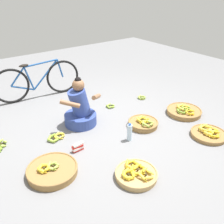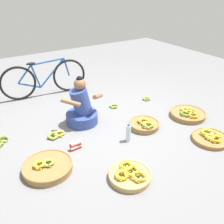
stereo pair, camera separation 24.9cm
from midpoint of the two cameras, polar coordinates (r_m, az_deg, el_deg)
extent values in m
plane|color=slate|center=(4.00, 0.25, -3.29)|extent=(10.00, 10.00, 0.00)
cylinder|color=#334793|center=(4.06, -5.25, -1.39)|extent=(0.52, 0.52, 0.18)
cylinder|color=#334793|center=(3.92, -5.44, 2.44)|extent=(0.40, 0.33, 0.47)
sphere|color=#8C6042|center=(3.80, -5.65, 6.47)|extent=(0.19, 0.19, 0.19)
sphere|color=black|center=(3.78, -5.70, 7.54)|extent=(0.10, 0.10, 0.10)
cylinder|color=#8C6042|center=(3.72, -7.73, 2.20)|extent=(0.30, 0.22, 0.16)
cylinder|color=#8C6042|center=(3.88, -1.49, 3.66)|extent=(0.28, 0.25, 0.16)
torus|color=black|center=(5.03, -19.71, 6.24)|extent=(0.68, 0.12, 0.68)
torus|color=black|center=(5.21, -8.59, 8.38)|extent=(0.68, 0.12, 0.68)
cylinder|color=#1E4C8C|center=(5.09, -12.40, 8.87)|extent=(0.55, 0.09, 0.55)
cylinder|color=#1E4C8C|center=(5.04, -15.95, 7.92)|extent=(0.15, 0.05, 0.49)
cylinder|color=#1E4C8C|center=(5.01, -13.35, 11.33)|extent=(0.65, 0.10, 0.08)
cylinder|color=#1E4C8C|center=(5.08, -17.30, 5.90)|extent=(0.42, 0.08, 0.18)
cylinder|color=#1E4C8C|center=(4.99, -18.37, 8.30)|extent=(0.32, 0.07, 0.35)
cylinder|color=#1E4C8C|center=(5.14, -9.17, 10.27)|extent=(0.11, 0.04, 0.38)
ellipsoid|color=black|center=(4.95, -17.05, 10.70)|extent=(0.18, 0.08, 0.05)
cylinder|color=olive|center=(4.00, 9.24, -3.06)|extent=(0.47, 0.47, 0.08)
torus|color=olive|center=(3.98, 9.29, -2.58)|extent=(0.49, 0.49, 0.02)
ellipsoid|color=gold|center=(4.00, 10.09, -1.94)|extent=(0.04, 0.15, 0.08)
ellipsoid|color=gold|center=(4.02, 9.07, -1.73)|extent=(0.15, 0.09, 0.08)
ellipsoid|color=gold|center=(4.00, 8.61, -1.87)|extent=(0.15, 0.05, 0.07)
ellipsoid|color=gold|center=(3.94, 8.39, -2.27)|extent=(0.09, 0.15, 0.08)
ellipsoid|color=gold|center=(3.91, 8.96, -2.63)|extent=(0.09, 0.15, 0.08)
ellipsoid|color=gold|center=(3.91, 9.63, -2.80)|extent=(0.15, 0.08, 0.05)
ellipsoid|color=gold|center=(3.95, 10.25, -2.40)|extent=(0.14, 0.10, 0.08)
sphere|color=#382D19|center=(3.97, 9.32, -2.27)|extent=(0.03, 0.03, 0.03)
ellipsoid|color=yellow|center=(4.01, 9.66, -1.87)|extent=(0.04, 0.14, 0.07)
ellipsoid|color=yellow|center=(4.01, 8.44, -1.70)|extent=(0.14, 0.04, 0.08)
ellipsoid|color=yellow|center=(3.94, 8.26, -2.25)|extent=(0.05, 0.14, 0.09)
ellipsoid|color=yellow|center=(3.94, 9.67, -2.42)|extent=(0.14, 0.05, 0.08)
sphere|color=#382D19|center=(3.97, 9.01, -2.13)|extent=(0.03, 0.03, 0.03)
ellipsoid|color=#9EB747|center=(3.93, 10.80, -2.68)|extent=(0.07, 0.16, 0.06)
ellipsoid|color=#9EB747|center=(3.94, 9.98, -2.54)|extent=(0.16, 0.11, 0.06)
ellipsoid|color=#9EB747|center=(3.88, 9.21, -2.93)|extent=(0.13, 0.14, 0.08)
ellipsoid|color=#9EB747|center=(3.82, 9.93, -3.42)|extent=(0.11, 0.15, 0.10)
ellipsoid|color=#9EB747|center=(3.85, 11.16, -3.24)|extent=(0.16, 0.10, 0.09)
sphere|color=#382D19|center=(3.88, 10.23, -3.04)|extent=(0.03, 0.03, 0.03)
cylinder|color=olive|center=(3.20, -12.54, -12.57)|extent=(0.61, 0.61, 0.09)
torus|color=olive|center=(3.17, -12.63, -11.99)|extent=(0.62, 0.62, 0.02)
ellipsoid|color=#9EB747|center=(3.17, -11.63, -11.22)|extent=(0.05, 0.12, 0.06)
ellipsoid|color=#9EB747|center=(3.19, -12.49, -11.03)|extent=(0.12, 0.07, 0.06)
ellipsoid|color=#9EB747|center=(3.17, -13.23, -11.30)|extent=(0.11, 0.10, 0.08)
ellipsoid|color=#9EB747|center=(3.15, -13.32, -11.73)|extent=(0.06, 0.12, 0.06)
ellipsoid|color=#9EB747|center=(3.12, -12.66, -12.15)|extent=(0.11, 0.10, 0.06)
ellipsoid|color=#9EB747|center=(3.13, -11.67, -11.81)|extent=(0.12, 0.09, 0.07)
sphere|color=#382D19|center=(3.15, -12.41, -11.55)|extent=(0.03, 0.03, 0.03)
ellipsoid|color=yellow|center=(3.15, -13.42, -11.67)|extent=(0.07, 0.13, 0.07)
ellipsoid|color=yellow|center=(3.19, -14.11, -11.25)|extent=(0.12, 0.10, 0.06)
ellipsoid|color=yellow|center=(3.18, -15.18, -11.58)|extent=(0.12, 0.10, 0.06)
ellipsoid|color=yellow|center=(3.14, -15.23, -12.24)|extent=(0.06, 0.13, 0.06)
ellipsoid|color=yellow|center=(3.11, -14.80, -12.37)|extent=(0.12, 0.11, 0.08)
ellipsoid|color=yellow|center=(3.12, -13.62, -12.07)|extent=(0.12, 0.10, 0.08)
sphere|color=#382D19|center=(3.15, -14.39, -11.82)|extent=(0.03, 0.03, 0.03)
cylinder|color=olive|center=(4.49, 18.77, -0.59)|extent=(0.59, 0.59, 0.07)
torus|color=olive|center=(4.48, 18.84, -0.17)|extent=(0.61, 0.61, 0.02)
ellipsoid|color=#8CAD38|center=(4.55, 19.71, 0.53)|extent=(0.06, 0.13, 0.06)
ellipsoid|color=#8CAD38|center=(4.55, 18.69, 0.74)|extent=(0.12, 0.04, 0.07)
ellipsoid|color=#8CAD38|center=(4.48, 18.89, 0.21)|extent=(0.06, 0.13, 0.06)
ellipsoid|color=#8CAD38|center=(4.49, 19.58, 0.11)|extent=(0.13, 0.06, 0.05)
sphere|color=#382D19|center=(4.52, 19.19, 0.45)|extent=(0.03, 0.03, 0.03)
ellipsoid|color=yellow|center=(4.54, 19.13, 0.69)|extent=(0.06, 0.16, 0.09)
ellipsoid|color=yellow|center=(4.54, 17.96, 0.84)|extent=(0.17, 0.08, 0.07)
ellipsoid|color=yellow|center=(4.46, 17.65, 0.45)|extent=(0.10, 0.16, 0.09)
ellipsoid|color=yellow|center=(4.43, 18.19, 0.13)|extent=(0.10, 0.16, 0.08)
ellipsoid|color=yellow|center=(4.47, 19.28, 0.25)|extent=(0.16, 0.08, 0.10)
sphere|color=#382D19|center=(4.49, 18.46, 0.43)|extent=(0.03, 0.03, 0.03)
ellipsoid|color=olive|center=(4.42, 18.96, -0.19)|extent=(0.06, 0.15, 0.07)
ellipsoid|color=olive|center=(4.43, 18.01, 0.04)|extent=(0.15, 0.10, 0.06)
ellipsoid|color=olive|center=(4.35, 17.51, -0.39)|extent=(0.10, 0.15, 0.07)
ellipsoid|color=olive|center=(4.32, 18.29, -0.72)|extent=(0.12, 0.14, 0.08)
ellipsoid|color=olive|center=(4.35, 19.04, -0.67)|extent=(0.15, 0.06, 0.06)
sphere|color=#382D19|center=(4.38, 18.30, -0.36)|extent=(0.03, 0.03, 0.03)
ellipsoid|color=gold|center=(4.40, 20.40, -0.49)|extent=(0.04, 0.13, 0.08)
ellipsoid|color=gold|center=(4.41, 19.79, -0.39)|extent=(0.12, 0.10, 0.07)
ellipsoid|color=gold|center=(4.37, 19.27, -0.52)|extent=(0.13, 0.07, 0.07)
ellipsoid|color=gold|center=(4.31, 19.59, -0.97)|extent=(0.05, 0.13, 0.08)
ellipsoid|color=gold|center=(4.31, 20.28, -1.13)|extent=(0.13, 0.08, 0.07)
ellipsoid|color=gold|center=(4.35, 20.69, -1.00)|extent=(0.13, 0.08, 0.06)
sphere|color=#382D19|center=(4.36, 19.97, -0.79)|extent=(0.03, 0.03, 0.03)
cylinder|color=tan|center=(3.04, 6.57, -14.67)|extent=(0.50, 0.50, 0.07)
torus|color=tan|center=(3.02, 6.61, -14.21)|extent=(0.52, 0.52, 0.02)
ellipsoid|color=gold|center=(3.05, 8.12, -12.99)|extent=(0.04, 0.16, 0.08)
ellipsoid|color=gold|center=(3.07, 6.58, -12.73)|extent=(0.16, 0.08, 0.06)
ellipsoid|color=gold|center=(3.03, 5.72, -13.34)|extent=(0.14, 0.13, 0.07)
ellipsoid|color=gold|center=(3.00, 5.87, -13.91)|extent=(0.06, 0.16, 0.06)
ellipsoid|color=gold|center=(2.97, 7.38, -14.37)|extent=(0.16, 0.10, 0.07)
ellipsoid|color=gold|center=(3.01, 8.37, -13.59)|extent=(0.14, 0.13, 0.09)
sphere|color=#382D19|center=(3.02, 7.04, -13.51)|extent=(0.03, 0.03, 0.03)
ellipsoid|color=yellow|center=(3.11, 6.66, -12.01)|extent=(0.04, 0.14, 0.07)
ellipsoid|color=yellow|center=(3.13, 5.35, -11.73)|extent=(0.15, 0.08, 0.06)
ellipsoid|color=yellow|center=(3.09, 4.59, -12.11)|extent=(0.13, 0.12, 0.09)
ellipsoid|color=yellow|center=(3.03, 5.34, -13.04)|extent=(0.11, 0.14, 0.09)
ellipsoid|color=yellow|center=(3.06, 6.72, -12.88)|extent=(0.15, 0.08, 0.07)
sphere|color=#382D19|center=(3.08, 5.73, -12.41)|extent=(0.03, 0.03, 0.03)
ellipsoid|color=yellow|center=(2.98, 5.67, -14.30)|extent=(0.06, 0.13, 0.06)
ellipsoid|color=yellow|center=(2.99, 4.72, -13.78)|extent=(0.13, 0.11, 0.08)
ellipsoid|color=yellow|center=(2.98, 3.97, -13.97)|extent=(0.13, 0.06, 0.08)
ellipsoid|color=yellow|center=(2.95, 3.64, -14.49)|extent=(0.10, 0.13, 0.08)
ellipsoid|color=yellow|center=(2.92, 4.02, -15.09)|extent=(0.07, 0.13, 0.07)
ellipsoid|color=yellow|center=(2.91, 4.98, -15.25)|extent=(0.13, 0.09, 0.07)
ellipsoid|color=yellow|center=(2.95, 5.81, -14.60)|extent=(0.11, 0.12, 0.07)
sphere|color=#382D19|center=(2.95, 4.73, -14.56)|extent=(0.03, 0.03, 0.03)
ellipsoid|color=yellow|center=(3.00, 9.77, -14.16)|extent=(0.04, 0.15, 0.08)
ellipsoid|color=yellow|center=(3.00, 8.11, -13.82)|extent=(0.15, 0.06, 0.09)
ellipsoid|color=yellow|center=(2.92, 7.95, -15.20)|extent=(0.06, 0.15, 0.09)
ellipsoid|color=yellow|center=(2.92, 9.55, -15.30)|extent=(0.15, 0.05, 0.09)
sphere|color=#382D19|center=(2.96, 8.77, -14.67)|extent=(0.03, 0.03, 0.03)
cylinder|color=olive|center=(3.97, 23.60, -5.79)|extent=(0.53, 0.53, 0.05)
torus|color=olive|center=(3.96, 23.68, -5.48)|extent=(0.54, 0.54, 0.02)
ellipsoid|color=yellow|center=(4.04, 25.06, -4.69)|extent=(0.05, 0.12, 0.06)
ellipsoid|color=yellow|center=(4.02, 23.93, -4.57)|extent=(0.12, 0.06, 0.07)
ellipsoid|color=yellow|center=(3.97, 24.12, -5.10)|extent=(0.04, 0.12, 0.06)
ellipsoid|color=yellow|center=(3.97, 25.08, -5.16)|extent=(0.12, 0.06, 0.08)
sphere|color=#382D19|center=(4.00, 24.59, -4.84)|extent=(0.03, 0.03, 0.03)
ellipsoid|color=yellow|center=(4.05, 23.42, -4.08)|extent=(0.07, 0.16, 0.09)
ellipsoid|color=yellow|center=(4.04, 22.52, -3.93)|extent=(0.16, 0.10, 0.09)
ellipsoid|color=yellow|center=(4.00, 22.01, -4.25)|extent=(0.16, 0.11, 0.08)
ellipsoid|color=yellow|center=(3.94, 22.41, -4.79)|extent=(0.04, 0.16, 0.09)
ellipsoid|color=yellow|center=(3.93, 23.18, -4.96)|extent=(0.14, 0.13, 0.10)
ellipsoid|color=yellow|center=(3.98, 23.92, -4.81)|extent=(0.16, 0.09, 0.08)
sphere|color=#382D19|center=(3.99, 22.97, -4.54)|extent=(0.04, 0.04, 0.04)
ellipsoid|color=yellow|center=(3.95, 24.08, -5.10)|extent=(0.05, 0.12, 0.08)
ellipsoid|color=yellow|center=(3.96, 23.45, -4.98)|extent=(0.11, 0.11, 0.07)
ellipsoid|color=yellow|center=(3.93, 22.90, -5.18)|extent=(0.12, 0.07, 0.06)
ellipsoid|color=yellow|center=(3.89, 23.01, -5.52)|extent=(0.07, 0.12, 0.06)
ellipsoid|color=yellow|center=(3.87, 23.34, -5.63)|extent=(0.07, 0.12, 0.08)
ellipsoid|color=yellow|center=(3.89, 24.05, -5.74)|extent=(0.12, 0.07, 0.07)
ellipsoid|color=yellow|center=(3.93, 24.30, -5.34)|extent=(0.10, 0.12, 0.08)
sphere|color=#382D19|center=(3.92, 23.60, -5.36)|extent=(0.03, 0.03, 0.03)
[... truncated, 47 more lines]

